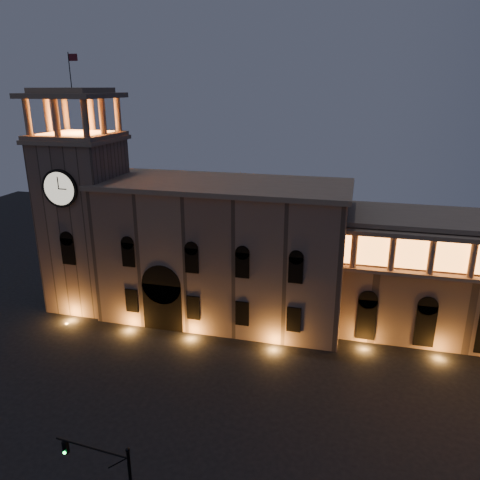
{
  "coord_description": "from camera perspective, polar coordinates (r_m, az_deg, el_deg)",
  "views": [
    {
      "loc": [
        13.73,
        -31.41,
        28.6
      ],
      "look_at": [
        1.72,
        16.0,
        12.45
      ],
      "focal_mm": 35.0,
      "sensor_mm": 36.0,
      "label": 1
    }
  ],
  "objects": [
    {
      "name": "government_building",
      "position": [
        59.06,
        -2.15,
        -1.35
      ],
      "size": [
        30.8,
        12.8,
        17.6
      ],
      "color": "#7C6251",
      "rests_on": "ground"
    },
    {
      "name": "ground",
      "position": [
        44.64,
        -7.75,
        -21.76
      ],
      "size": [
        160.0,
        160.0,
        0.0
      ],
      "primitive_type": "plane",
      "color": "black",
      "rests_on": "ground"
    },
    {
      "name": "clock_tower",
      "position": [
        64.61,
        -18.35,
        2.91
      ],
      "size": [
        9.8,
        9.8,
        32.4
      ],
      "color": "#7C6251",
      "rests_on": "ground"
    }
  ]
}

